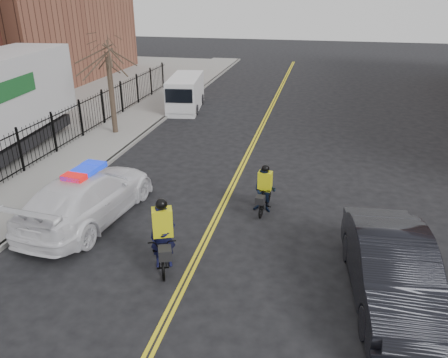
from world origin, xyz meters
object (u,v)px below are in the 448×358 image
police_cruiser (88,196)px  cargo_van (185,94)px  dark_sedan (392,270)px  cyclist_far (264,193)px  cyclist_near (164,243)px

police_cruiser → cargo_van: size_ratio=1.17×
dark_sedan → cargo_van: (-10.80, 17.29, 0.15)m
cyclist_far → dark_sedan: bearing=-41.4°
police_cruiser → cargo_van: cargo_van is taller
dark_sedan → cyclist_far: size_ratio=2.96×
police_cruiser → cyclist_far: 6.10m
dark_sedan → cargo_van: cargo_van is taller
police_cruiser → cyclist_near: cyclist_near is taller
cargo_van → cyclist_near: cyclist_near is taller
cyclist_near → cyclist_far: size_ratio=1.27×
police_cruiser → cyclist_far: (5.80, 1.88, -0.16)m
police_cruiser → cargo_van: 15.13m
cyclist_near → cyclist_far: (2.34, 3.94, -0.04)m
cargo_van → police_cruiser: bearing=-93.7°
cyclist_far → cargo_van: bearing=123.9°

